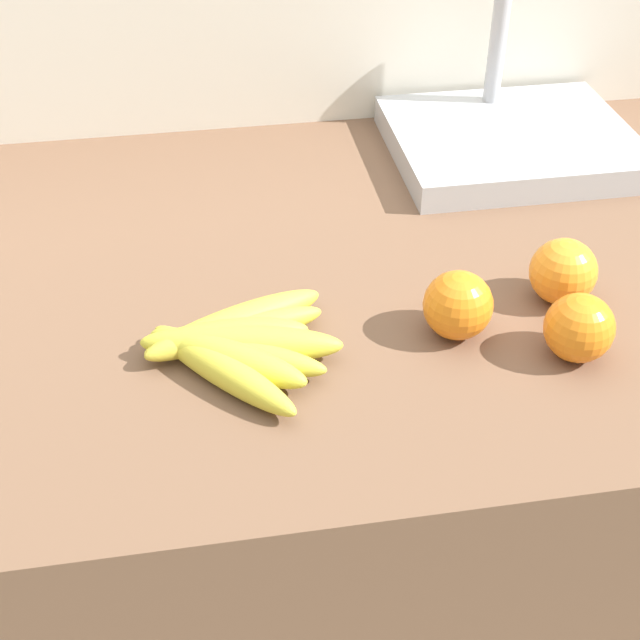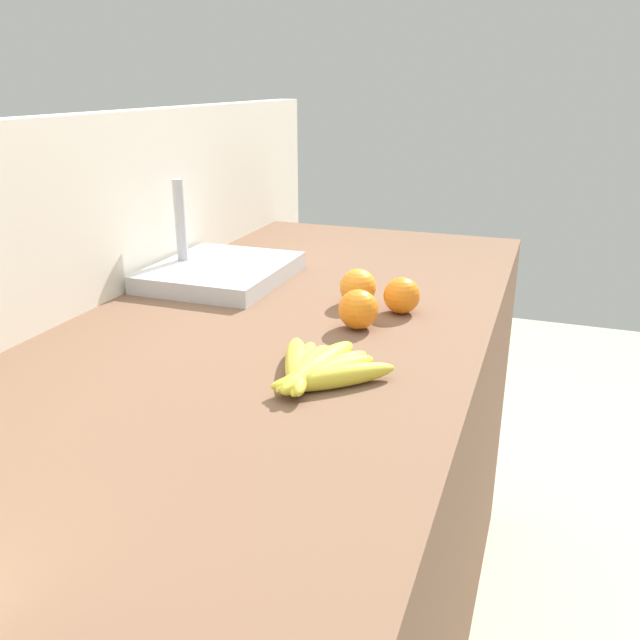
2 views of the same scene
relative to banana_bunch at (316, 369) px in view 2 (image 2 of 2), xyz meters
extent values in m
cube|color=brown|center=(0.08, 0.15, -0.49)|extent=(1.97, 0.76, 0.93)
cube|color=silver|center=(0.08, 0.56, -0.30)|extent=(2.37, 0.06, 1.30)
ellipsoid|color=gold|center=(-0.01, -0.03, 0.00)|extent=(0.15, 0.17, 0.03)
ellipsoid|color=gold|center=(-0.01, -0.02, 0.00)|extent=(0.17, 0.13, 0.04)
ellipsoid|color=gold|center=(0.00, -0.01, 0.00)|extent=(0.19, 0.11, 0.03)
ellipsoid|color=gold|center=(0.01, 0.00, 0.00)|extent=(0.21, 0.08, 0.04)
ellipsoid|color=gold|center=(0.00, 0.01, 0.00)|extent=(0.16, 0.04, 0.04)
ellipsoid|color=yellow|center=(0.00, 0.02, 0.00)|extent=(0.19, 0.07, 0.03)
ellipsoid|color=gold|center=(0.01, 0.03, 0.00)|extent=(0.20, 0.11, 0.04)
sphere|color=orange|center=(0.23, 0.00, 0.02)|extent=(0.07, 0.07, 0.07)
sphere|color=orange|center=(0.36, 0.04, 0.02)|extent=(0.07, 0.07, 0.07)
sphere|color=orange|center=(0.34, -0.05, 0.02)|extent=(0.07, 0.07, 0.07)
cube|color=#B7BABF|center=(0.42, 0.38, 0.00)|extent=(0.33, 0.28, 0.04)
cylinder|color=#B2B2B7|center=(0.42, 0.48, 0.11)|extent=(0.02, 0.02, 0.18)
camera|label=1|loc=(-0.03, -0.69, 0.56)|focal=49.82mm
camera|label=2|loc=(-0.84, -0.31, 0.41)|focal=36.88mm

